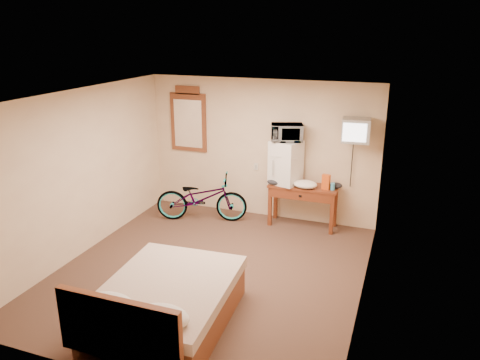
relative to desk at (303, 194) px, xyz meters
The scene contains 13 objects.
room 2.27m from the desk, 113.23° to the right, with size 4.60×4.64×2.50m.
desk is the anchor object (origin of this frame).
mini_fridge 0.61m from the desk, behind, with size 0.57×0.56×0.75m.
microwave 1.09m from the desk, behind, with size 0.52×0.35×0.29m, color white.
snack_bag 0.48m from the desk, ahead, with size 0.13×0.07×0.26m, color #D94E13.
blue_cup 0.55m from the desk, ahead, with size 0.07×0.07×0.12m, color #3C9BCC.
cloth_cream 0.22m from the desk, 54.94° to the right, with size 0.40×0.31×0.12m, color white.
cloth_dark_a 0.52m from the desk, 169.38° to the right, with size 0.26×0.19×0.10m, color black.
cloth_dark_b 0.58m from the desk, ahead, with size 0.21×0.17×0.09m, color black.
crt_television 1.42m from the desk, ahead, with size 0.47×0.58×0.38m.
wall_mirror 2.53m from the desk, behind, with size 0.71×0.04×1.21m.
bicycle 1.80m from the desk, 169.09° to the right, with size 0.57×1.63×0.86m, color black.
bed 3.50m from the desk, 103.92° to the right, with size 1.51×1.97×0.90m.
Camera 1 is at (2.46, -5.46, 3.35)m, focal length 35.00 mm.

